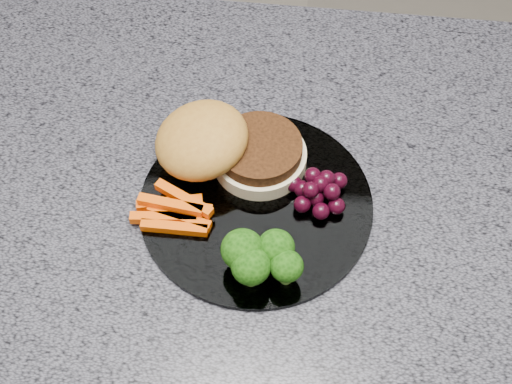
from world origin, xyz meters
TOP-DOWN VIEW (x-y plane):
  - island_cabinet at (0.00, 0.00)m, footprint 1.20×0.60m
  - countertop at (0.00, 0.00)m, footprint 1.20×0.60m
  - plate at (-0.01, -0.03)m, footprint 0.26×0.26m
  - burger at (-0.06, 0.02)m, footprint 0.18×0.12m
  - carrot_sticks at (-0.10, -0.06)m, footprint 0.09×0.06m
  - broccoli at (0.00, -0.12)m, footprint 0.09×0.06m
  - grape_bunch at (0.06, -0.02)m, footprint 0.07×0.06m

SIDE VIEW (x-z plane):
  - island_cabinet at x=0.00m, z-range 0.00..0.86m
  - countertop at x=0.00m, z-range 0.86..0.90m
  - plate at x=-0.01m, z-range 0.90..0.91m
  - carrot_sticks at x=-0.10m, z-range 0.90..0.92m
  - grape_bunch at x=0.06m, z-range 0.90..0.94m
  - burger at x=-0.06m, z-range 0.90..0.96m
  - broccoli at x=0.00m, z-range 0.91..0.96m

